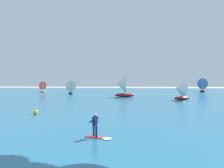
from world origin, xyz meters
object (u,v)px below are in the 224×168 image
Objects in this scene: sailboat_outermost at (71,87)px; marker_buoy at (35,112)px; kitesurfer at (97,129)px; sailboat_far_left at (203,85)px; sailboat_heeled_over at (122,86)px; sailboat_near_shore at (42,87)px; sailboat_center_horizon at (180,90)px.

marker_buoy is (3.80, -33.50, -1.43)m from sailboat_outermost.
kitesurfer is 0.46× the size of sailboat_far_left.
sailboat_near_shore is (-23.05, 15.67, -0.77)m from sailboat_heeled_over.
kitesurfer is 0.58× the size of sailboat_near_shore.
sailboat_far_left is (12.73, 25.86, 0.12)m from sailboat_center_horizon.
marker_buoy is at bearing 129.54° from kitesurfer.
sailboat_center_horizon reaches higher than sailboat_outermost.
sailboat_outermost is (-23.90, 15.09, -0.18)m from sailboat_center_horizon.
sailboat_outermost is at bearing 147.73° from sailboat_center_horizon.
kitesurfer is 44.88m from sailboat_outermost.
kitesurfer is at bearing -66.50° from sailboat_near_shore.
sailboat_far_left reaches higher than sailboat_outermost.
sailboat_heeled_over reaches higher than sailboat_outermost.
sailboat_center_horizon reaches higher than kitesurfer.
sailboat_far_left is 55.14m from marker_buoy.
sailboat_center_horizon is at bearing -30.06° from sailboat_heeled_over.
sailboat_near_shore is (-9.90, 6.80, -0.11)m from sailboat_outermost.
sailboat_near_shore is at bearing 147.07° from sailboat_center_horizon.
sailboat_far_left reaches higher than kitesurfer.
sailboat_outermost reaches higher than kitesurfer.
marker_buoy is (-32.82, -44.27, -1.73)m from sailboat_far_left.
sailboat_far_left is at bearing 53.44° from marker_buoy.
sailboat_outermost is 12.01m from sailboat_near_shore.
sailboat_heeled_over is at bearing -34.00° from sailboat_outermost.
sailboat_near_shore is 6.51× the size of marker_buoy.
sailboat_far_left is (24.76, 54.04, 1.40)m from kitesurfer.
kitesurfer is 0.49× the size of sailboat_center_horizon.
sailboat_near_shore is at bearing -175.12° from sailboat_far_left.
marker_buoy is (-8.07, 9.77, -0.34)m from kitesurfer.
sailboat_heeled_over is 1.48× the size of sailboat_near_shore.
sailboat_heeled_over is 26.42m from marker_buoy.
sailboat_heeled_over is at bearing -140.09° from sailboat_far_left.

